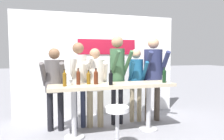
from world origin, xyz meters
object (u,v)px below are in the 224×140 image
object	(u,v)px
person_right	(153,70)
person_center_left	(95,79)
wine_bottle_3	(164,75)
wine_glass_0	(71,78)
person_center_right	(136,76)
wine_bottle_2	(111,78)
person_center	(117,69)
wine_bottle_1	(65,78)
wine_bottle_4	(78,77)
bar_stool	(117,122)
wine_bottle_0	(96,77)
person_far_left	(55,80)
wine_bottle_5	(89,78)
tasting_table	(113,92)
person_left	(79,75)

from	to	relation	value
person_right	person_center_left	bearing A→B (deg)	-173.88
person_center_left	wine_bottle_3	size ratio (longest dim) A/B	5.32
person_center_left	wine_glass_0	world-z (taller)	person_center_left
person_center_right	wine_bottle_2	distance (m)	0.97
person_center	wine_bottle_1	size ratio (longest dim) A/B	6.28
person_center	wine_bottle_4	bearing A→B (deg)	-167.08
wine_glass_0	person_center_left	bearing A→B (deg)	31.02
wine_bottle_2	person_center	bearing A→B (deg)	61.84
bar_stool	wine_bottle_0	size ratio (longest dim) A/B	2.38
person_far_left	wine_bottle_5	distance (m)	0.69
wine_bottle_2	person_far_left	bearing A→B (deg)	149.75
wine_bottle_3	wine_bottle_5	size ratio (longest dim) A/B	1.17
person_far_left	wine_bottle_5	size ratio (longest dim) A/B	6.22
person_center	wine_bottle_2	xyz separation A→B (m)	(-0.30, -0.57, -0.12)
person_far_left	wine_bottle_1	bearing A→B (deg)	-61.77
wine_bottle_2	wine_bottle_5	xyz separation A→B (m)	(-0.36, 0.22, -0.00)
person_center	wine_bottle_3	bearing A→B (deg)	-45.48
wine_bottle_2	wine_bottle_4	xyz separation A→B (m)	(-0.54, 0.21, 0.01)
wine_bottle_1	wine_bottle_4	size ratio (longest dim) A/B	0.98
person_center_left	person_center	world-z (taller)	person_center
tasting_table	person_center_right	bearing A→B (deg)	36.94
wine_bottle_3	wine_bottle_5	world-z (taller)	wine_bottle_3
person_center_left	person_center	distance (m)	0.52
tasting_table	person_center_left	size ratio (longest dim) A/B	1.45
wine_glass_0	wine_bottle_5	bearing A→B (deg)	-3.34
wine_bottle_1	wine_glass_0	xyz separation A→B (m)	(0.11, 0.15, -0.01)
tasting_table	wine_bottle_4	world-z (taller)	wine_bottle_4
person_center_left	person_right	world-z (taller)	person_right
tasting_table	wine_glass_0	size ratio (longest dim) A/B	13.11
person_far_left	person_right	bearing A→B (deg)	9.65
person_right	person_far_left	bearing A→B (deg)	-174.80
wine_bottle_4	wine_bottle_5	distance (m)	0.19
tasting_table	wine_bottle_1	xyz separation A→B (m)	(-0.87, -0.04, 0.29)
person_center_left	wine_bottle_3	xyz separation A→B (m)	(1.25, -0.52, 0.09)
wine_bottle_5	tasting_table	bearing A→B (deg)	-12.43
person_center_left	wine_bottle_0	distance (m)	0.38
person_center_right	wine_bottle_1	world-z (taller)	person_center_right
person_right	wine_bottle_5	size ratio (longest dim) A/B	7.19
wine_bottle_3	person_center_right	bearing A→B (deg)	118.45
wine_bottle_1	person_far_left	bearing A→B (deg)	108.98
tasting_table	wine_bottle_1	world-z (taller)	wine_bottle_1
person_center	wine_glass_0	world-z (taller)	person_center
person_center	person_center_right	distance (m)	0.48
tasting_table	person_far_left	bearing A→B (deg)	157.28
person_center_right	person_far_left	bearing A→B (deg)	-172.15
person_center_left	wine_bottle_1	size ratio (longest dim) A/B	5.40
wine_bottle_5	person_left	bearing A→B (deg)	111.25
person_right	wine_bottle_0	distance (m)	1.41
person_far_left	wine_bottle_1	world-z (taller)	person_far_left
tasting_table	person_left	world-z (taller)	person_left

